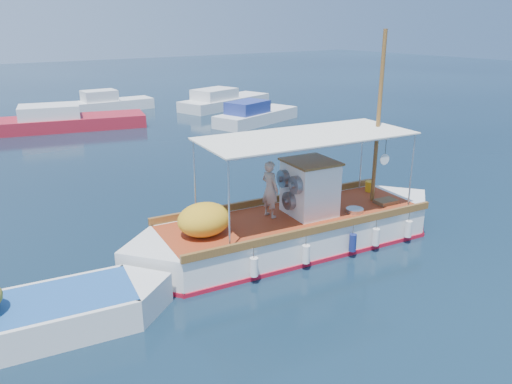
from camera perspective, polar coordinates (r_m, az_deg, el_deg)
ground at (r=15.58m, az=1.72°, el=-6.17°), size 160.00×160.00×0.00m
fishing_caique at (r=15.37m, az=4.14°, el=-4.22°), size 10.78×3.93×6.62m
dinghy at (r=12.42m, az=-25.98°, el=-13.44°), size 6.95×2.71×1.71m
bg_boat_n at (r=34.56m, az=-20.67°, el=7.56°), size 9.36×4.89×1.80m
bg_boat_ne at (r=34.21m, az=-0.14°, el=8.67°), size 7.08×4.12×1.80m
bg_boat_e at (r=40.61m, az=-3.78°, el=10.27°), size 8.56×4.78×1.80m
bg_boat_far_n at (r=40.94m, az=-16.39°, el=9.62°), size 6.21×2.05×1.80m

